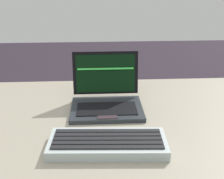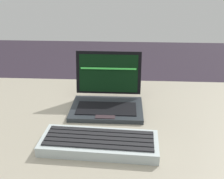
{
  "view_description": "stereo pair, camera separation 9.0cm",
  "coord_description": "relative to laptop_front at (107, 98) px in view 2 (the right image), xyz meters",
  "views": [
    {
      "loc": [
        0.03,
        -0.77,
        1.18
      ],
      "look_at": [
        0.08,
        0.05,
        0.81
      ],
      "focal_mm": 42.73,
      "sensor_mm": 36.0,
      "label": 1
    },
    {
      "loc": [
        0.12,
        -0.77,
        1.18
      ],
      "look_at": [
        0.08,
        0.05,
        0.81
      ],
      "focal_mm": 42.73,
      "sensor_mm": 36.0,
      "label": 2
    }
  ],
  "objects": [
    {
      "name": "laptop_front",
      "position": [
        0.0,
        0.0,
        0.0
      ],
      "size": [
        0.25,
        0.21,
        0.18
      ],
      "color": "#23282D",
      "rests_on": "desk"
    },
    {
      "name": "desk",
      "position": [
        -0.06,
        -0.08,
        -0.13
      ],
      "size": [
        1.4,
        0.68,
        0.73
      ],
      "color": "gray",
      "rests_on": "ground"
    },
    {
      "name": "external_keyboard",
      "position": [
        -0.0,
        -0.24,
        -0.02
      ],
      "size": [
        0.33,
        0.14,
        0.03
      ],
      "color": "#B0BDBD",
      "rests_on": "desk"
    }
  ]
}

